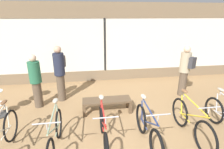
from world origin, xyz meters
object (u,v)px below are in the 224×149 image
Objects in this scene: bicycle_right at (191,122)px; display_bench at (107,102)px; bicycle_left at (55,136)px; bicycle_center_right at (148,130)px; customer_near_rack at (60,72)px; customer_mid_floor at (185,70)px; customer_by_window at (36,80)px; bicycle_center_left at (104,131)px; bicycle_far_left at (0,139)px.

bicycle_right is 2.26m from display_bench.
bicycle_right is (3.00, 0.04, 0.01)m from bicycle_left.
bicycle_center_right is at bearing -64.58° from display_bench.
bicycle_right reaches higher than bicycle_left.
display_bench is at bearing -35.54° from customer_near_rack.
customer_by_window is at bearing -178.62° from customer_mid_floor.
bicycle_center_left is at bearing -63.96° from customer_near_rack.
display_bench is 0.77× the size of customer_near_rack.
bicycle_center_right is at bearing -2.08° from bicycle_left.
bicycle_left is 2.27m from customer_by_window.
display_bench is 0.85× the size of customer_by_window.
bicycle_left reaches higher than display_bench.
bicycle_far_left is at bearing 178.40° from bicycle_left.
customer_mid_floor is at bearing 1.38° from customer_by_window.
bicycle_left is 1.00m from bicycle_center_left.
bicycle_center_right is 1.02× the size of customer_by_window.
customer_by_window is 4.84m from customer_mid_floor.
customer_by_window is (0.22, 2.03, 0.46)m from bicycle_far_left.
customer_by_window is (-2.06, 0.63, 0.53)m from display_bench.
customer_near_rack reaches higher than customer_by_window.
bicycle_far_left reaches higher than bicycle_center_right.
bicycle_far_left is 1.01× the size of customer_mid_floor.
display_bench is (0.23, 1.39, -0.04)m from bicycle_center_left.
bicycle_center_left is 2.73m from customer_near_rack.
customer_mid_floor reaches higher than bicycle_right.
bicycle_left is at bearing -151.51° from customer_mid_floor.
customer_mid_floor is at bearing 47.40° from bicycle_center_right.
bicycle_right is at bearing 5.76° from bicycle_center_right.
display_bench is at bearing -16.99° from customer_by_window.
bicycle_left is 0.99× the size of bicycle_right.
bicycle_far_left is 2.68m from display_bench.
bicycle_far_left is 4.06m from bicycle_right.
customer_near_rack is at bearing 143.04° from bicycle_right.
bicycle_right reaches higher than bicycle_center_left.
bicycle_center_left is at bearing 173.48° from bicycle_center_right.
customer_near_rack is (-3.17, 2.39, 0.59)m from bicycle_right.
customer_near_rack reaches higher than bicycle_far_left.
bicycle_center_left is 2.01m from bicycle_right.
display_bench is 2.22m from customer_by_window.
bicycle_far_left is 5.52m from customer_mid_floor.
customer_near_rack is at bearing 94.00° from bicycle_left.
customer_mid_floor reaches higher than customer_by_window.
bicycle_right is at bearing -38.04° from display_bench.
bicycle_far_left is at bearing -179.78° from bicycle_center_left.
customer_near_rack is (-1.17, 2.39, 0.62)m from bicycle_center_left.
bicycle_far_left is at bearing -179.89° from bicycle_right.
customer_mid_floor is at bearing 35.39° from bicycle_center_left.
bicycle_far_left is 2.62m from customer_near_rack.
bicycle_left is 0.98× the size of customer_mid_floor.
bicycle_center_left is (2.05, 0.01, -0.03)m from bicycle_far_left.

